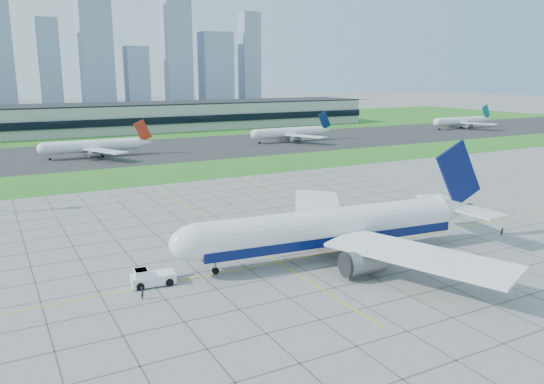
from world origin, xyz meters
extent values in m
plane|color=gray|center=(0.00, 0.00, 0.00)|extent=(1400.00, 1400.00, 0.00)
cube|color=#286F1F|center=(0.00, 90.00, 0.02)|extent=(700.00, 35.00, 0.04)
cube|color=#383838|center=(0.00, 145.00, 0.03)|extent=(700.00, 75.00, 0.04)
cube|color=#286F1F|center=(0.00, 255.00, 0.02)|extent=(700.00, 145.00, 0.04)
cube|color=#474744|center=(-48.00, 10.00, 0.01)|extent=(0.18, 130.00, 0.02)
cube|color=#474744|center=(-40.00, 10.00, 0.01)|extent=(0.18, 130.00, 0.02)
cube|color=#474744|center=(-32.00, 10.00, 0.01)|extent=(0.18, 130.00, 0.02)
cube|color=#474744|center=(-24.00, 10.00, 0.01)|extent=(0.18, 130.00, 0.02)
cube|color=#474744|center=(-16.00, 10.00, 0.01)|extent=(0.18, 130.00, 0.02)
cube|color=#474744|center=(-8.00, 10.00, 0.01)|extent=(0.18, 130.00, 0.02)
cube|color=#474744|center=(0.00, 10.00, 0.01)|extent=(0.18, 130.00, 0.02)
cube|color=#474744|center=(8.00, 10.00, 0.01)|extent=(0.18, 130.00, 0.02)
cube|color=#474744|center=(16.00, 10.00, 0.01)|extent=(0.18, 130.00, 0.02)
cube|color=#474744|center=(24.00, 10.00, 0.01)|extent=(0.18, 130.00, 0.02)
cube|color=#474744|center=(32.00, 10.00, 0.01)|extent=(0.18, 130.00, 0.02)
cube|color=#474744|center=(40.00, 10.00, 0.01)|extent=(0.18, 130.00, 0.02)
cube|color=#474744|center=(48.00, 10.00, 0.01)|extent=(0.18, 130.00, 0.02)
cube|color=#474744|center=(0.00, -40.00, 0.01)|extent=(110.00, 0.18, 0.02)
cube|color=#474744|center=(0.00, -32.00, 0.01)|extent=(110.00, 0.18, 0.02)
cube|color=#474744|center=(0.00, -24.00, 0.01)|extent=(110.00, 0.18, 0.02)
cube|color=#474744|center=(0.00, -16.00, 0.01)|extent=(110.00, 0.18, 0.02)
cube|color=#474744|center=(0.00, -8.00, 0.01)|extent=(110.00, 0.18, 0.02)
cube|color=#474744|center=(0.00, 0.00, 0.01)|extent=(110.00, 0.18, 0.02)
cube|color=#474744|center=(0.00, 8.00, 0.01)|extent=(110.00, 0.18, 0.02)
cube|color=#474744|center=(0.00, 16.00, 0.01)|extent=(110.00, 0.18, 0.02)
cube|color=#474744|center=(0.00, 24.00, 0.01)|extent=(110.00, 0.18, 0.02)
cube|color=#474744|center=(0.00, 32.00, 0.01)|extent=(110.00, 0.18, 0.02)
cube|color=#474744|center=(0.00, 40.00, 0.01)|extent=(110.00, 0.18, 0.02)
cube|color=#474744|center=(0.00, 48.00, 0.01)|extent=(110.00, 0.18, 0.02)
cube|color=#474744|center=(0.00, 56.00, 0.01)|extent=(110.00, 0.18, 0.02)
cube|color=#474744|center=(0.00, 64.00, 0.01)|extent=(110.00, 0.18, 0.02)
cube|color=yellow|center=(0.00, -2.00, 0.02)|extent=(120.00, 0.25, 0.03)
cube|color=yellow|center=(-10.00, 20.00, 0.02)|extent=(0.25, 100.00, 0.03)
cube|color=yellow|center=(18.00, 20.00, 0.02)|extent=(0.25, 100.00, 0.03)
cube|color=#B7B7B2|center=(40.00, 230.00, 7.50)|extent=(260.00, 42.00, 15.00)
cube|color=black|center=(40.00, 208.50, 7.00)|extent=(260.00, 1.00, 4.00)
cube|color=black|center=(40.00, 230.00, 15.40)|extent=(260.00, 42.00, 0.80)
cube|color=#8898B2|center=(14.00, 520.00, 44.00)|extent=(20.00, 18.00, 88.00)
cube|color=#8898B2|center=(60.00, 520.00, 75.00)|extent=(33.00, 29.70, 150.00)
cube|color=#8898B2|center=(103.00, 520.00, 31.00)|extent=(24.00, 21.60, 62.00)
cube|color=#8898B2|center=(150.00, 520.00, 64.00)|extent=(29.00, 26.10, 128.00)
cube|color=#8898B2|center=(196.00, 520.00, 40.00)|extent=(36.00, 32.40, 80.00)
cube|color=#8898B2|center=(242.00, 520.00, 52.50)|extent=(22.00, 19.80, 105.00)
cylinder|color=white|center=(-0.57, -4.09, 5.81)|extent=(48.10, 10.86, 6.22)
cube|color=#07134A|center=(-0.57, -4.09, 3.84)|extent=(48.06, 10.45, 1.66)
ellipsoid|color=white|center=(-24.31, -1.75, 5.81)|extent=(10.52, 7.17, 6.22)
cube|color=black|center=(-26.59, -1.53, 6.33)|extent=(2.60, 3.53, 0.62)
cone|color=white|center=(26.79, -6.77, 6.12)|extent=(8.84, 6.70, 5.91)
cube|color=#07134A|center=(27.31, -6.82, 13.07)|extent=(11.31, 1.62, 13.24)
cube|color=white|center=(7.25, 11.82, 4.77)|extent=(23.19, 29.64, 1.01)
cube|color=white|center=(4.00, -21.21, 4.77)|extent=(18.89, 30.48, 1.01)
cylinder|color=slate|center=(0.50, 6.75, 2.70)|extent=(7.10, 4.58, 3.94)
cylinder|color=slate|center=(-1.63, -14.93, 2.70)|extent=(7.10, 4.58, 3.94)
cylinder|color=gray|center=(-21.73, -2.01, 1.35)|extent=(0.41, 0.41, 2.70)
cylinder|color=black|center=(-21.73, -2.01, 0.57)|extent=(1.19, 0.63, 1.14)
cylinder|color=black|center=(4.92, -1.29, 0.67)|extent=(1.46, 1.37, 1.35)
cylinder|color=black|center=(4.27, -7.90, 0.67)|extent=(1.46, 1.37, 1.35)
cube|color=white|center=(-31.94, -1.57, 1.00)|extent=(6.91, 3.73, 1.55)
cube|color=white|center=(-33.70, -1.40, 2.10)|extent=(2.22, 2.62, 1.22)
cube|color=black|center=(-33.70, -1.40, 2.32)|extent=(1.98, 2.38, 0.77)
cube|color=gray|center=(-27.20, -2.03, 0.66)|extent=(3.32, 0.52, 0.20)
cylinder|color=black|center=(-34.00, 0.08, 0.61)|extent=(1.27, 0.67, 1.22)
cylinder|color=black|center=(-34.28, -2.78, 0.61)|extent=(1.27, 0.67, 1.22)
cylinder|color=black|center=(-29.59, -0.35, 0.61)|extent=(1.27, 0.67, 1.22)
cylinder|color=black|center=(-29.87, -3.22, 0.61)|extent=(1.27, 0.67, 1.22)
imported|color=black|center=(-34.85, -6.12, 0.94)|extent=(0.69, 0.81, 1.87)
imported|color=#2A261C|center=(37.52, -10.07, 0.81)|extent=(0.86, 0.70, 1.62)
cylinder|color=white|center=(-15.55, 136.95, 4.50)|extent=(35.97, 4.80, 4.80)
cube|color=red|center=(4.43, 136.95, 9.50)|extent=(7.46, 0.40, 9.15)
cube|color=white|center=(-13.06, 147.95, 3.70)|extent=(13.89, 20.66, 0.40)
cube|color=white|center=(-13.06, 125.95, 3.70)|extent=(13.89, 20.66, 0.40)
cylinder|color=black|center=(-12.56, 139.15, 0.50)|extent=(1.00, 1.00, 1.00)
cylinder|color=black|center=(-12.56, 134.75, 0.50)|extent=(1.00, 1.00, 1.00)
cylinder|color=white|center=(77.09, 142.59, 4.50)|extent=(36.56, 4.80, 4.80)
cube|color=#071C47|center=(97.39, 142.59, 9.50)|extent=(7.46, 0.40, 9.15)
cube|color=white|center=(79.62, 153.59, 3.70)|extent=(13.89, 20.66, 0.40)
cube|color=white|center=(79.62, 131.59, 3.70)|extent=(13.89, 20.66, 0.40)
cylinder|color=black|center=(80.13, 144.79, 0.50)|extent=(1.00, 1.00, 1.00)
cylinder|color=black|center=(80.13, 140.39, 0.50)|extent=(1.00, 1.00, 1.00)
cylinder|color=white|center=(200.21, 148.64, 4.50)|extent=(38.52, 4.80, 4.80)
cube|color=#0B6166|center=(221.61, 148.64, 9.50)|extent=(7.46, 0.40, 9.15)
cube|color=white|center=(202.88, 159.64, 3.70)|extent=(13.89, 20.66, 0.40)
cube|color=white|center=(202.88, 137.64, 3.70)|extent=(13.89, 20.66, 0.40)
cylinder|color=black|center=(203.42, 150.84, 0.50)|extent=(1.00, 1.00, 1.00)
cylinder|color=black|center=(203.42, 146.44, 0.50)|extent=(1.00, 1.00, 1.00)
camera|label=1|loc=(-52.64, -78.02, 31.86)|focal=35.00mm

